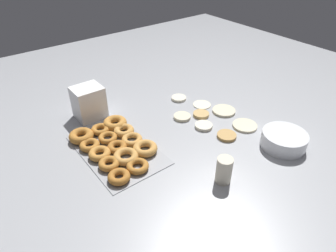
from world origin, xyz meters
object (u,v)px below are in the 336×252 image
pancake_0 (179,98)px  pancake_2 (202,104)px  pancake_1 (201,114)px  container_stack (89,102)px  paper_cup (224,170)px  donut_tray (115,145)px  pancake_4 (227,136)px  batter_bowl (284,140)px  pancake_6 (182,117)px  pancake_7 (224,111)px  pancake_3 (245,126)px  pancake_5 (204,126)px

pancake_0 → pancake_2: size_ratio=0.84×
pancake_1 → container_stack: size_ratio=0.50×
pancake_0 → paper_cup: paper_cup is taller
donut_tray → container_stack: size_ratio=2.71×
pancake_2 → pancake_4: (0.28, -0.11, 0.00)m
donut_tray → batter_bowl: 0.74m
pancake_2 → pancake_6: (0.03, -0.17, 0.00)m
pancake_1 → paper_cup: size_ratio=0.75×
donut_tray → batter_bowl: (0.44, 0.59, 0.02)m
paper_cup → pancake_1: bearing=147.5°
pancake_6 → container_stack: (-0.29, -0.36, 0.07)m
donut_tray → paper_cup: paper_cup is taller
pancake_4 → paper_cup: size_ratio=0.82×
pancake_7 → donut_tray: size_ratio=0.27×
donut_tray → paper_cup: bearing=28.2°
pancake_3 → batter_bowl: size_ratio=0.61×
pancake_7 → donut_tray: donut_tray is taller
pancake_1 → pancake_4: pancake_1 is taller
pancake_3 → container_stack: size_ratio=0.72×
pancake_5 → pancake_7: 0.18m
pancake_4 → container_stack: container_stack is taller
pancake_2 → pancake_4: bearing=-20.8°
pancake_4 → pancake_5: bearing=-166.3°
pancake_2 → batter_bowl: 0.48m
batter_bowl → pancake_0: bearing=-170.7°
donut_tray → pancake_1: bearing=85.6°
donut_tray → paper_cup: (0.43, 0.23, 0.04)m
pancake_7 → batter_bowl: batter_bowl is taller
pancake_1 → pancake_2: (-0.08, 0.08, -0.00)m
pancake_0 → pancake_3: (0.40, 0.08, -0.00)m
pancake_6 → donut_tray: donut_tray is taller
pancake_0 → batter_bowl: size_ratio=0.42×
pancake_6 → container_stack: container_stack is taller
pancake_0 → pancake_3: size_ratio=0.69×
pancake_6 → donut_tray: size_ratio=0.19×
paper_cup → pancake_7: bearing=133.2°
donut_tray → container_stack: 0.31m
pancake_2 → pancake_7: pancake_7 is taller
pancake_2 → donut_tray: donut_tray is taller
pancake_1 → pancake_6: (-0.04, -0.09, -0.00)m
pancake_5 → pancake_3: bearing=54.0°
container_stack → pancake_2: bearing=63.5°
pancake_2 → pancake_7: bearing=19.7°
pancake_1 → pancake_6: same height
donut_tray → batter_bowl: size_ratio=2.27×
pancake_0 → donut_tray: donut_tray is taller
paper_cup → donut_tray: bearing=-151.8°
pancake_1 → pancake_6: 0.10m
batter_bowl → pancake_6: bearing=-155.1°
donut_tray → pancake_7: bearing=82.2°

